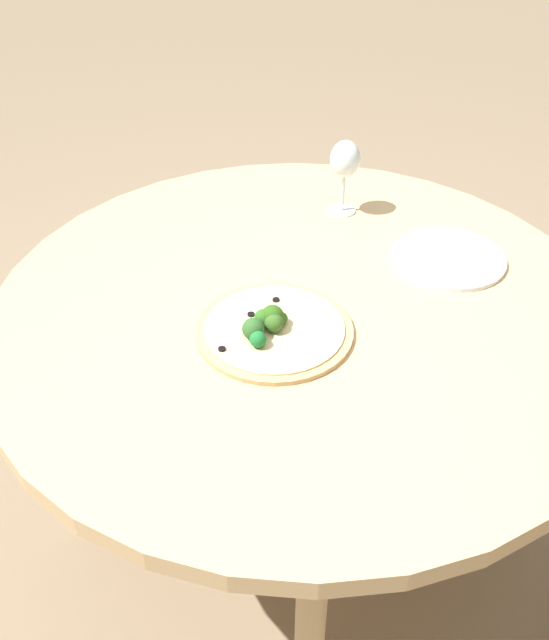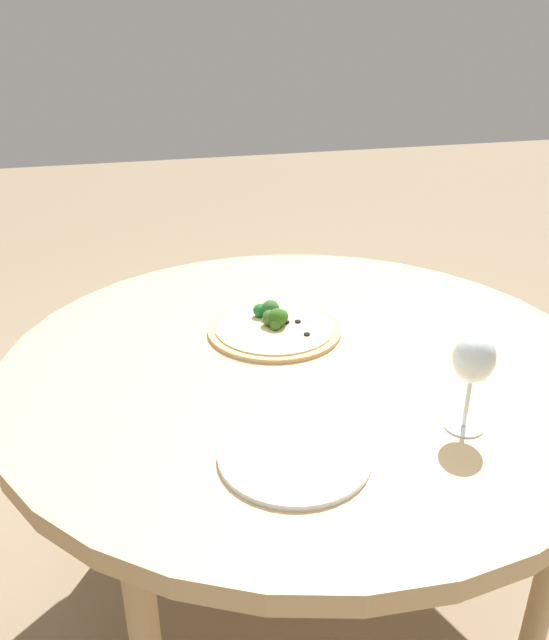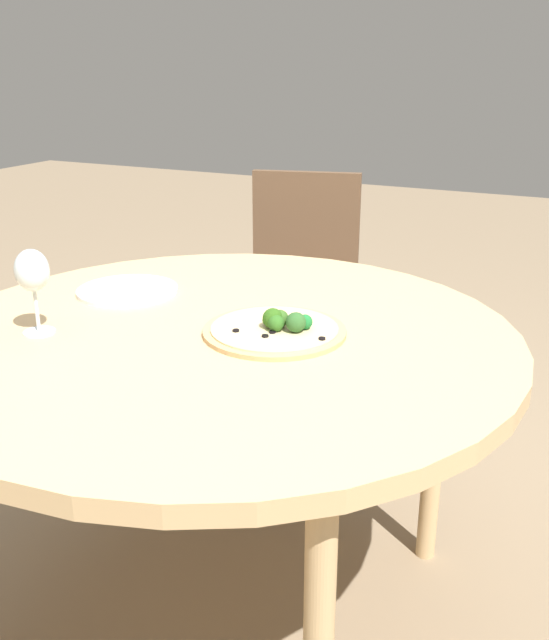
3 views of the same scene
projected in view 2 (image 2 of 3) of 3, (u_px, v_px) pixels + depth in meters
name	position (u px, v px, depth m)	size (l,w,h in m)	color
ground_plane	(297.00, 595.00, 1.62)	(12.00, 12.00, 0.00)	#847056
dining_table	(302.00, 375.00, 1.34)	(1.25, 1.25, 0.72)	tan
pizza	(274.00, 326.00, 1.40)	(0.30, 0.30, 0.06)	tan
wine_glass	(474.00, 361.00, 1.01)	(0.07, 0.07, 0.18)	silver
plate_near	(295.00, 455.00, 0.99)	(0.25, 0.25, 0.01)	silver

